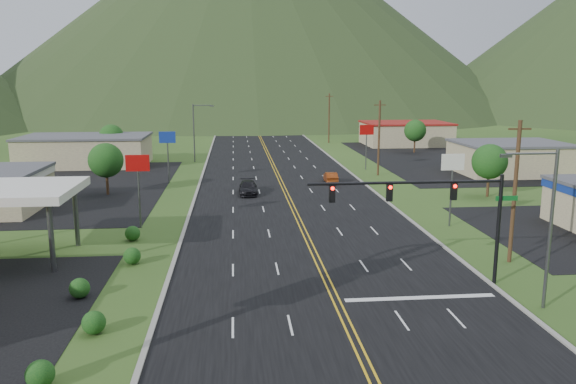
{
  "coord_description": "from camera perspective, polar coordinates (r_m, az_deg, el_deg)",
  "views": [
    {
      "loc": [
        -5.73,
        -18.33,
        12.66
      ],
      "look_at": [
        -1.85,
        22.22,
        4.5
      ],
      "focal_mm": 35.0,
      "sensor_mm": 36.0,
      "label": 1
    }
  ],
  "objects": [
    {
      "name": "pole_sign_east_b",
      "position": [
        80.89,
        7.99,
        5.82
      ],
      "size": [
        2.0,
        0.18,
        6.4
      ],
      "color": "#59595E",
      "rests_on": "ground"
    },
    {
      "name": "tree_west_b",
      "position": [
        92.78,
        -17.51,
        5.38
      ],
      "size": [
        3.84,
        3.84,
        5.82
      ],
      "color": "#382314",
      "rests_on": "ground"
    },
    {
      "name": "utility_pole_a",
      "position": [
        41.79,
        22.04,
        0.1
      ],
      "size": [
        1.6,
        0.28,
        10.0
      ],
      "color": "#382314",
      "rests_on": "ground"
    },
    {
      "name": "pole_sign_west_b",
      "position": [
        71.22,
        -12.15,
        4.94
      ],
      "size": [
        2.0,
        0.18,
        6.4
      ],
      "color": "#59595E",
      "rests_on": "ground"
    },
    {
      "name": "gas_canopy",
      "position": [
        44.18,
        -26.97,
        -0.07
      ],
      "size": [
        10.0,
        8.0,
        5.3
      ],
      "color": "white",
      "rests_on": "ground"
    },
    {
      "name": "tree_west_a",
      "position": [
        65.5,
        -18.02,
        3.07
      ],
      "size": [
        3.84,
        3.84,
        5.82
      ],
      "color": "#382314",
      "rests_on": "ground"
    },
    {
      "name": "utility_pole_d",
      "position": [
        154.71,
        1.7,
        8.53
      ],
      "size": [
        1.6,
        0.28,
        10.0
      ],
      "color": "#382314",
      "rests_on": "ground"
    },
    {
      "name": "utility_pole_b",
      "position": [
        76.18,
        9.23,
        5.5
      ],
      "size": [
        1.6,
        0.28,
        10.0
      ],
      "color": "#382314",
      "rests_on": "ground"
    },
    {
      "name": "car_red_far",
      "position": [
        70.27,
        4.36,
        1.47
      ],
      "size": [
        1.57,
        4.11,
        1.34
      ],
      "primitive_type": "imported",
      "rotation": [
        0.0,
        0.0,
        3.1
      ],
      "color": "maroon",
      "rests_on": "ground"
    },
    {
      "name": "traffic_signal",
      "position": [
        35.32,
        14.9,
        -1.04
      ],
      "size": [
        13.1,
        0.43,
        7.0
      ],
      "color": "black",
      "rests_on": "ground"
    },
    {
      "name": "pole_sign_east_a",
      "position": [
        50.55,
        16.37,
        2.21
      ],
      "size": [
        2.0,
        0.18,
        6.4
      ],
      "color": "#59595E",
      "rests_on": "ground"
    },
    {
      "name": "building_west_far",
      "position": [
        89.76,
        -19.84,
        4.0
      ],
      "size": [
        18.4,
        11.4,
        4.5
      ],
      "color": "beige",
      "rests_on": "ground"
    },
    {
      "name": "car_dark_mid",
      "position": [
        63.19,
        -4.07,
        0.4
      ],
      "size": [
        2.02,
        4.95,
        1.43
      ],
      "primitive_type": "imported",
      "rotation": [
        0.0,
        0.0,
        0.0
      ],
      "color": "black",
      "rests_on": "ground"
    },
    {
      "name": "building_east_far",
      "position": [
        113.93,
        11.84,
        5.85
      ],
      "size": [
        16.4,
        12.4,
        4.5
      ],
      "color": "beige",
      "rests_on": "ground"
    },
    {
      "name": "building_east_mid",
      "position": [
        83.13,
        21.62,
        3.27
      ],
      "size": [
        14.4,
        11.4,
        4.3
      ],
      "color": "beige",
      "rests_on": "ground"
    },
    {
      "name": "streetlight_east",
      "position": [
        33.83,
        24.73,
        -2.5
      ],
      "size": [
        3.28,
        0.25,
        9.0
      ],
      "color": "#59595E",
      "rests_on": "ground"
    },
    {
      "name": "streetlight_west",
      "position": [
        88.84,
        -9.34,
        6.35
      ],
      "size": [
        3.28,
        0.25,
        9.0
      ],
      "color": "#59595E",
      "rests_on": "ground"
    },
    {
      "name": "pole_sign_west_a",
      "position": [
        49.62,
        -15.0,
        2.12
      ],
      "size": [
        2.0,
        0.18,
        6.4
      ],
      "color": "#59595E",
      "rests_on": "ground"
    },
    {
      "name": "tree_east_a",
      "position": [
        65.18,
        19.8,
        2.92
      ],
      "size": [
        3.84,
        3.84,
        5.82
      ],
      "color": "#382314",
      "rests_on": "ground"
    },
    {
      "name": "tree_east_b",
      "position": [
        101.8,
        12.79,
        6.1
      ],
      "size": [
        3.84,
        3.84,
        5.82
      ],
      "color": "#382314",
      "rests_on": "ground"
    },
    {
      "name": "mountain_n",
      "position": [
        240.26,
        -4.28,
        18.43
      ],
      "size": [
        220.0,
        220.0,
        85.0
      ],
      "primitive_type": "cone",
      "color": "#223518",
      "rests_on": "ground"
    },
    {
      "name": "utility_pole_c",
      "position": [
        115.19,
        4.19,
        7.54
      ],
      "size": [
        1.6,
        0.28,
        10.0
      ],
      "color": "#382314",
      "rests_on": "ground"
    }
  ]
}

